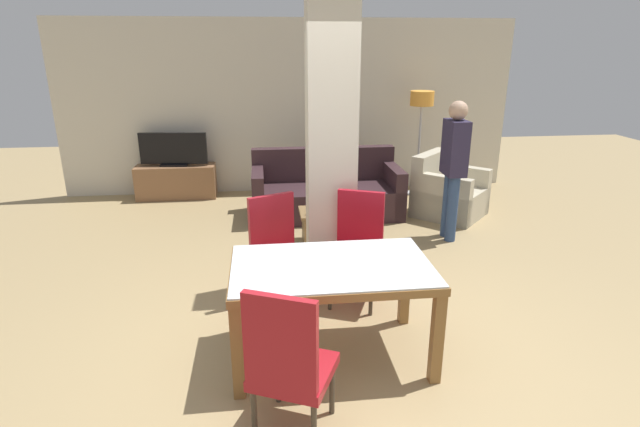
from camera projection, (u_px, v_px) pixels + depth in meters
The scene contains 15 objects.
ground_plane at pixel (331, 354), 3.93m from camera, with size 18.00×18.00×0.00m, color #A0875B.
back_wall at pixel (290, 107), 7.96m from camera, with size 7.20×0.09×2.70m.
divider_pillar at pixel (331, 151), 4.75m from camera, with size 0.46×0.33×2.70m.
dining_table at pixel (331, 285), 3.73m from camera, with size 1.49×0.92×0.78m.
dining_chair_far_left at pixel (278, 250), 4.52m from camera, with size 0.60×0.60×1.04m.
dining_chair_far_right at pixel (357, 245), 4.63m from camera, with size 0.60×0.60×1.04m.
dining_chair_near_left at pixel (288, 362), 2.94m from camera, with size 0.61×0.61×1.04m.
sofa at pixel (326, 193), 7.09m from camera, with size 2.07×0.94×0.90m.
armchair at pixel (447, 195), 7.04m from camera, with size 1.19×1.19×0.87m.
coffee_table at pixel (328, 226), 6.09m from camera, with size 0.68×0.48×0.41m.
bottle at pixel (316, 205), 5.88m from camera, with size 0.08×0.08×0.28m.
tv_stand at pixel (176, 182), 7.85m from camera, with size 1.22×0.40×0.52m.
tv_screen at pixel (173, 150), 7.68m from camera, with size 1.03×0.24×0.51m.
floor_lamp at pixel (422, 108), 7.67m from camera, with size 0.36×0.36×1.64m.
standing_person at pixel (454, 162), 5.97m from camera, with size 0.23×0.39×1.70m.
Camera 1 is at (-0.48, -3.33, 2.33)m, focal length 28.00 mm.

